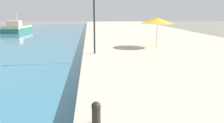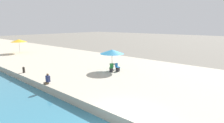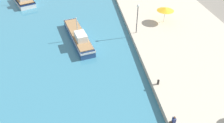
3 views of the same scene
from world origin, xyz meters
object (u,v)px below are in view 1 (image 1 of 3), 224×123
(cafe_umbrella_white, at_px, (157,21))
(lamppost, at_px, (94,10))
(mooring_bollard, at_px, (96,112))
(fishing_boat_far, at_px, (17,28))

(cafe_umbrella_white, xyz_separation_m, lamppost, (-5.41, -2.91, 0.84))
(mooring_bollard, relative_size, lamppost, 0.14)
(lamppost, bearing_deg, mooring_bollard, -91.10)
(fishing_boat_far, distance_m, mooring_bollard, 42.41)
(cafe_umbrella_white, distance_m, mooring_bollard, 15.74)
(fishing_boat_far, height_order, mooring_bollard, fishing_boat_far)
(fishing_boat_far, relative_size, lamppost, 1.69)
(cafe_umbrella_white, height_order, lamppost, lamppost)
(cafe_umbrella_white, bearing_deg, lamppost, -151.73)
(cafe_umbrella_white, height_order, mooring_bollard, cafe_umbrella_white)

